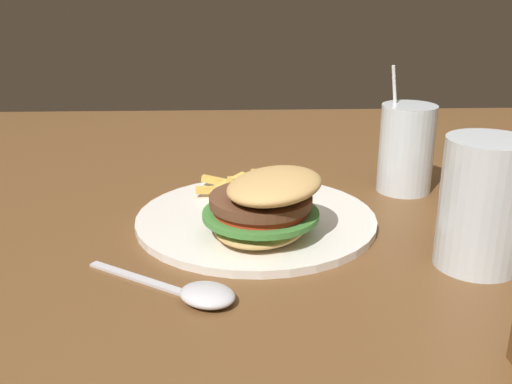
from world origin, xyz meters
TOP-DOWN VIEW (x-y plane):
  - dining_table at (0.00, 0.00)m, footprint 1.36×1.37m
  - meal_plate_near at (0.04, -0.07)m, footprint 0.31×0.31m
  - beer_glass at (0.14, 0.16)m, footprint 0.09×0.09m
  - juice_glass at (-0.11, 0.15)m, footprint 0.08×0.08m
  - spoon at (0.20, -0.14)m, footprint 0.13×0.17m

SIDE VIEW (x-z plane):
  - dining_table at x=0.00m, z-range 0.30..1.07m
  - spoon at x=0.20m, z-range 0.77..0.79m
  - meal_plate_near at x=0.04m, z-range 0.75..0.85m
  - juice_glass at x=-0.11m, z-range 0.74..0.92m
  - beer_glass at x=0.14m, z-range 0.77..0.91m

